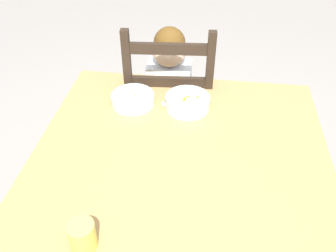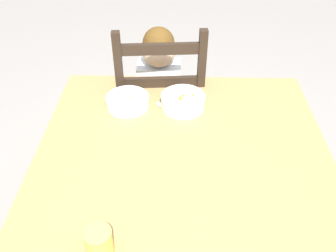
{
  "view_description": "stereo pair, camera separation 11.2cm",
  "coord_description": "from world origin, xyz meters",
  "px_view_note": "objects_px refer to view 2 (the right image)",
  "views": [
    {
      "loc": [
        0.08,
        -1.01,
        1.68
      ],
      "look_at": [
        -0.06,
        0.09,
        0.78
      ],
      "focal_mm": 39.19,
      "sensor_mm": 36.0,
      "label": 1
    },
    {
      "loc": [
        -0.03,
        -1.02,
        1.68
      ],
      "look_at": [
        -0.06,
        0.09,
        0.78
      ],
      "focal_mm": 39.19,
      "sensor_mm": 36.0,
      "label": 2
    }
  ],
  "objects_px": {
    "dining_table": "(182,169)",
    "dining_chair": "(160,113)",
    "child_figure": "(159,89)",
    "drinking_cup": "(99,242)",
    "bowl_of_carrots": "(184,101)",
    "bowl_of_peas": "(128,101)",
    "spoon": "(163,107)"
  },
  "relations": [
    {
      "from": "child_figure",
      "to": "dining_table",
      "type": "bearing_deg",
      "value": -78.27
    },
    {
      "from": "dining_chair",
      "to": "spoon",
      "type": "distance_m",
      "value": 0.4
    },
    {
      "from": "spoon",
      "to": "drinking_cup",
      "type": "xyz_separation_m",
      "value": [
        -0.15,
        -0.71,
        0.04
      ]
    },
    {
      "from": "dining_table",
      "to": "bowl_of_carrots",
      "type": "height_order",
      "value": "bowl_of_carrots"
    },
    {
      "from": "bowl_of_peas",
      "to": "child_figure",
      "type": "bearing_deg",
      "value": 67.34
    },
    {
      "from": "child_figure",
      "to": "drinking_cup",
      "type": "height_order",
      "value": "child_figure"
    },
    {
      "from": "dining_table",
      "to": "dining_chair",
      "type": "height_order",
      "value": "dining_chair"
    },
    {
      "from": "dining_table",
      "to": "drinking_cup",
      "type": "xyz_separation_m",
      "value": [
        -0.24,
        -0.43,
        0.15
      ]
    },
    {
      "from": "child_figure",
      "to": "spoon",
      "type": "height_order",
      "value": "child_figure"
    },
    {
      "from": "dining_chair",
      "to": "bowl_of_peas",
      "type": "distance_m",
      "value": 0.43
    },
    {
      "from": "dining_table",
      "to": "dining_chair",
      "type": "distance_m",
      "value": 0.61
    },
    {
      "from": "drinking_cup",
      "to": "bowl_of_peas",
      "type": "bearing_deg",
      "value": 90.22
    },
    {
      "from": "drinking_cup",
      "to": "dining_table",
      "type": "bearing_deg",
      "value": 61.19
    },
    {
      "from": "dining_chair",
      "to": "bowl_of_peas",
      "type": "relative_size",
      "value": 5.38
    },
    {
      "from": "dining_table",
      "to": "drinking_cup",
      "type": "relative_size",
      "value": 11.92
    },
    {
      "from": "bowl_of_peas",
      "to": "bowl_of_carrots",
      "type": "height_order",
      "value": "bowl_of_carrots"
    },
    {
      "from": "dining_chair",
      "to": "drinking_cup",
      "type": "height_order",
      "value": "dining_chair"
    },
    {
      "from": "child_figure",
      "to": "bowl_of_carrots",
      "type": "height_order",
      "value": "child_figure"
    },
    {
      "from": "child_figure",
      "to": "spoon",
      "type": "distance_m",
      "value": 0.32
    },
    {
      "from": "child_figure",
      "to": "bowl_of_peas",
      "type": "relative_size",
      "value": 5.07
    },
    {
      "from": "child_figure",
      "to": "drinking_cup",
      "type": "relative_size",
      "value": 10.18
    },
    {
      "from": "child_figure",
      "to": "drinking_cup",
      "type": "distance_m",
      "value": 1.03
    },
    {
      "from": "dining_chair",
      "to": "spoon",
      "type": "height_order",
      "value": "dining_chair"
    },
    {
      "from": "child_figure",
      "to": "drinking_cup",
      "type": "bearing_deg",
      "value": -96.73
    },
    {
      "from": "dining_chair",
      "to": "bowl_of_peas",
      "type": "xyz_separation_m",
      "value": [
        -0.13,
        -0.29,
        0.29
      ]
    },
    {
      "from": "dining_table",
      "to": "spoon",
      "type": "bearing_deg",
      "value": 107.66
    },
    {
      "from": "child_figure",
      "to": "spoon",
      "type": "xyz_separation_m",
      "value": [
        0.03,
        -0.3,
        0.11
      ]
    },
    {
      "from": "bowl_of_carrots",
      "to": "bowl_of_peas",
      "type": "bearing_deg",
      "value": 180.0
    },
    {
      "from": "bowl_of_peas",
      "to": "dining_chair",
      "type": "bearing_deg",
      "value": 66.76
    },
    {
      "from": "dining_table",
      "to": "child_figure",
      "type": "distance_m",
      "value": 0.59
    },
    {
      "from": "bowl_of_peas",
      "to": "spoon",
      "type": "relative_size",
      "value": 1.57
    },
    {
      "from": "dining_chair",
      "to": "bowl_of_carrots",
      "type": "relative_size",
      "value": 5.27
    }
  ]
}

